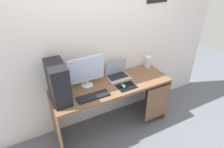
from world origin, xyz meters
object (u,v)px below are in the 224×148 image
Objects in this scene: laptop at (117,74)px; mouse_left at (123,86)px; keyboard at (93,96)px; monitor at (86,71)px; pc_tower at (58,82)px; speaker at (148,62)px.

laptop is 0.29m from mouse_left.
keyboard is at bearing -177.47° from mouse_left.
laptop is at bearing 78.32° from mouse_left.
mouse_left is at bearing -101.68° from laptop.
keyboard is (-0.02, -0.28, -0.22)m from monitor.
mouse_left reaches higher than keyboard.
pc_tower is 1.19× the size of keyboard.
laptop reaches higher than mouse_left.
pc_tower reaches higher than mouse_left.
pc_tower is 0.42m from monitor.
keyboard is (-0.51, -0.30, -0.04)m from laptop.
laptop is (0.49, 0.02, -0.18)m from monitor.
keyboard is (0.38, -0.16, -0.24)m from pc_tower.
monitor is at bearing 16.72° from pc_tower.
pc_tower is at bearing -170.73° from laptop.
speaker is at bearing 16.71° from keyboard.
keyboard is at bearing -149.52° from laptop.
speaker is (1.47, 0.17, -0.16)m from pc_tower.
laptop is 0.79× the size of keyboard.
pc_tower is 2.70× the size of speaker.
speaker is at bearing 6.63° from pc_tower.
pc_tower is 1.00× the size of monitor.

